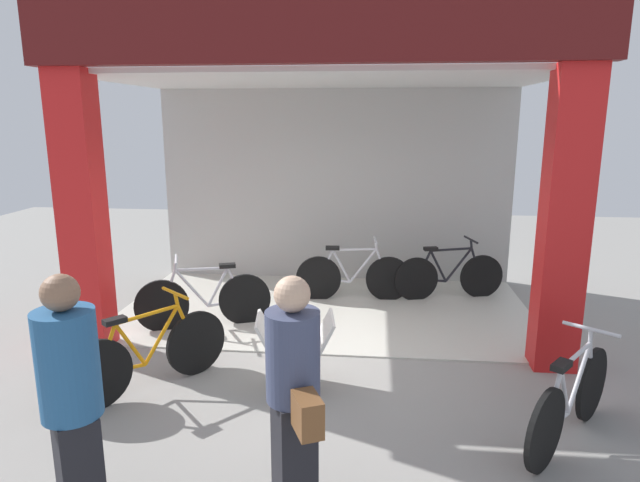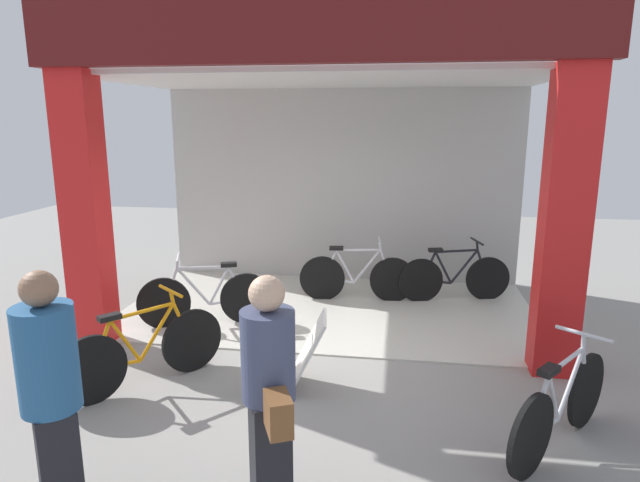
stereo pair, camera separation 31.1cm
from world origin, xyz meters
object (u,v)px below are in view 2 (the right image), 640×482
Objects in this scene: bicycle_inside_1 at (206,298)px; pedestrian_0 at (269,396)px; bicycle_inside_2 at (454,277)px; bicycle_inside_0 at (357,277)px; sandwich_board_sign at (288,352)px; bicycle_parked_1 at (561,407)px; bicycle_parked_0 at (144,351)px; pedestrian_1 at (51,397)px.

bicycle_inside_1 is 0.96× the size of pedestrian_0.
bicycle_inside_0 is at bearing -171.59° from bicycle_inside_2.
bicycle_inside_2 is at bearing 57.80° from sandwich_board_sign.
pedestrian_0 is at bearing -108.65° from bicycle_inside_2.
bicycle_inside_1 reaches higher than bicycle_parked_1.
bicycle_parked_1 is 1.63× the size of sandwich_board_sign.
sandwich_board_sign is (1.41, 0.20, -0.00)m from bicycle_parked_0.
bicycle_parked_0 is 1.01× the size of bicycle_parked_1.
pedestrian_1 is (-1.08, -2.04, 0.53)m from sandwich_board_sign.
bicycle_parked_1 is (3.74, -2.15, -0.01)m from bicycle_inside_1.
bicycle_inside_0 is 1.26× the size of bicycle_parked_1.
bicycle_parked_1 is at bearing -29.88° from bicycle_inside_1.
pedestrian_1 reaches higher than bicycle_parked_0.
bicycle_parked_1 is at bearing -81.80° from bicycle_inside_2.
pedestrian_0 reaches higher than sandwich_board_sign.
bicycle_parked_1 is 2.42m from pedestrian_0.
pedestrian_1 is at bearing -158.57° from bicycle_parked_1.
pedestrian_1 is (0.30, -3.50, 0.53)m from bicycle_inside_1.
bicycle_parked_0 reaches higher than bicycle_parked_1.
sandwich_board_sign is 0.49× the size of pedestrian_0.
pedestrian_1 is at bearing -107.75° from bicycle_inside_0.
bicycle_parked_1 is 3.74m from pedestrian_1.
pedestrian_0 is at bearing -81.74° from sandwich_board_sign.
bicycle_inside_1 is 1.19× the size of bicycle_parked_0.
bicycle_inside_1 is 0.93× the size of pedestrian_1.
pedestrian_0 is (0.26, -1.77, 0.50)m from sandwich_board_sign.
sandwich_board_sign is at bearing 163.68° from bicycle_parked_1.
bicycle_inside_0 is at bearing 119.36° from bicycle_parked_1.
bicycle_parked_1 is (1.92, -3.41, -0.00)m from bicycle_inside_0.
bicycle_inside_1 reaches higher than bicycle_inside_0.
sandwich_board_sign is (1.38, -1.46, 0.00)m from bicycle_inside_1.
pedestrian_0 is (-2.11, -1.08, 0.50)m from bicycle_parked_1.
bicycle_parked_0 is at bearing -90.86° from bicycle_inside_1.
bicycle_parked_0 is 1.42m from sandwich_board_sign.
bicycle_inside_2 is 5.79m from pedestrian_1.
bicycle_inside_2 is 3.46m from sandwich_board_sign.
bicycle_inside_2 is 4.98m from pedestrian_0.
pedestrian_1 is at bearing -168.49° from pedestrian_0.
pedestrian_1 is at bearing -79.94° from bicycle_parked_0.
bicycle_inside_1 is 1.97× the size of sandwich_board_sign.
bicycle_inside_1 is 2.01m from sandwich_board_sign.
bicycle_parked_1 is (3.77, -0.49, -0.01)m from bicycle_parked_0.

